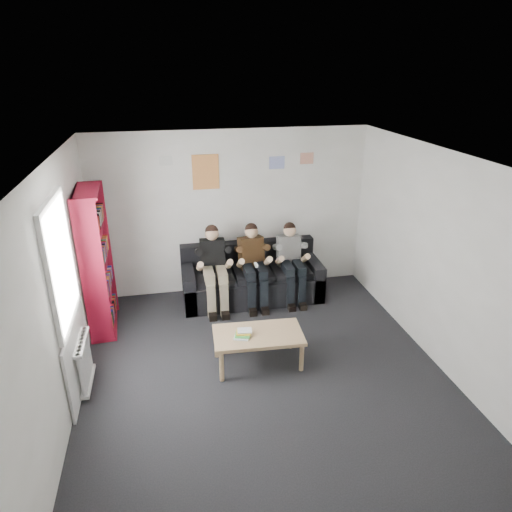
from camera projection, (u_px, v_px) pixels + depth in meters
The scene contains 14 objects.
room_shell at pixel (265, 278), 5.25m from camera, with size 5.00×5.00×5.00m.
sofa at pixel (251, 279), 7.57m from camera, with size 2.25×0.92×0.87m.
bookshelf at pixel (97, 262), 6.43m from camera, with size 0.31×0.94×2.09m.
coffee_table at pixel (258, 337), 5.83m from camera, with size 1.13×0.62×0.45m.
game_cases at pixel (243, 334), 5.74m from camera, with size 0.24×0.22×0.06m.
person_left at pixel (214, 268), 7.14m from camera, with size 0.39×0.84×1.32m.
person_middle at pixel (254, 265), 7.26m from camera, with size 0.39×0.83×1.30m.
person_right at pixel (292, 263), 7.38m from camera, with size 0.37×0.79×1.28m.
radiator at pixel (85, 362), 5.42m from camera, with size 0.10×0.64×0.60m.
window at pixel (69, 313), 5.14m from camera, with size 0.05×1.30×2.36m.
poster_large at pixel (206, 172), 7.14m from camera, with size 0.42×0.01×0.55m, color #DDC74E.
poster_blue at pixel (277, 163), 7.32m from camera, with size 0.25×0.01×0.20m, color blue.
poster_pink at pixel (307, 158), 7.39m from camera, with size 0.22×0.01×0.18m, color #DC44A8.
poster_sign at pixel (166, 161), 6.95m from camera, with size 0.20×0.01×0.14m, color silver.
Camera 1 is at (-1.07, -4.61, 3.64)m, focal length 32.00 mm.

